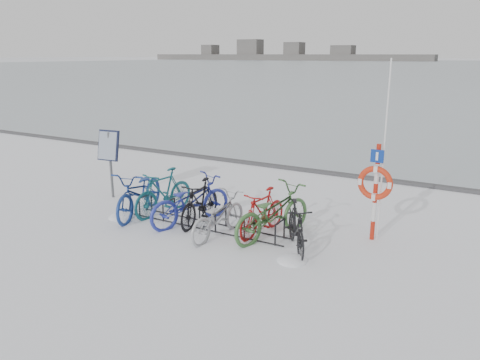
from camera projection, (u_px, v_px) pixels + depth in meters
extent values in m
plane|color=white|center=(207.00, 226.00, 10.58)|extent=(900.00, 900.00, 0.00)
cube|color=#3F3F42|center=(306.00, 170.00, 15.51)|extent=(400.00, 0.25, 0.10)
cylinder|color=black|center=(139.00, 207.00, 11.20)|extent=(0.04, 0.04, 0.44)
cylinder|color=black|center=(151.00, 203.00, 11.57)|extent=(0.04, 0.04, 0.44)
cylinder|color=black|center=(145.00, 196.00, 11.33)|extent=(0.04, 0.44, 0.04)
cylinder|color=black|center=(163.00, 212.00, 10.85)|extent=(0.04, 0.04, 0.44)
cylinder|color=black|center=(175.00, 207.00, 11.22)|extent=(0.04, 0.04, 0.44)
cylinder|color=black|center=(169.00, 201.00, 10.98)|extent=(0.04, 0.44, 0.04)
cylinder|color=black|center=(188.00, 218.00, 10.51)|extent=(0.04, 0.04, 0.44)
cylinder|color=black|center=(199.00, 212.00, 10.88)|extent=(0.04, 0.04, 0.44)
cylinder|color=black|center=(194.00, 206.00, 10.64)|extent=(0.04, 0.44, 0.04)
cylinder|color=black|center=(215.00, 223.00, 10.16)|extent=(0.04, 0.04, 0.44)
cylinder|color=black|center=(226.00, 217.00, 10.53)|extent=(0.04, 0.04, 0.44)
cylinder|color=black|center=(221.00, 211.00, 10.29)|extent=(0.04, 0.44, 0.04)
cylinder|color=black|center=(244.00, 229.00, 9.82)|extent=(0.04, 0.04, 0.44)
cylinder|color=black|center=(254.00, 223.00, 10.19)|extent=(0.04, 0.04, 0.44)
cylinder|color=black|center=(249.00, 216.00, 9.95)|extent=(0.04, 0.44, 0.04)
cylinder|color=black|center=(275.00, 235.00, 9.48)|extent=(0.04, 0.04, 0.44)
cylinder|color=black|center=(284.00, 229.00, 9.85)|extent=(0.04, 0.04, 0.44)
cylinder|color=black|center=(280.00, 222.00, 9.60)|extent=(0.04, 0.44, 0.04)
cylinder|color=black|center=(202.00, 229.00, 10.39)|extent=(4.00, 0.03, 0.03)
cylinder|color=black|center=(213.00, 223.00, 10.76)|extent=(4.00, 0.03, 0.03)
cylinder|color=#595B5E|center=(111.00, 165.00, 12.52)|extent=(0.07, 0.07, 1.78)
cube|color=black|center=(109.00, 145.00, 12.35)|extent=(0.64, 0.30, 0.81)
cube|color=#8C99AD|center=(107.00, 146.00, 12.32)|extent=(0.57, 0.23, 0.72)
cylinder|color=#AF1E0E|center=(372.00, 230.00, 9.81)|extent=(0.09, 0.09, 0.41)
cylinder|color=silver|center=(374.00, 212.00, 9.70)|extent=(0.09, 0.09, 0.41)
cylinder|color=#AF1E0E|center=(375.00, 193.00, 9.59)|extent=(0.09, 0.09, 0.41)
cylinder|color=silver|center=(377.00, 174.00, 9.49)|extent=(0.09, 0.09, 0.41)
cylinder|color=#AF1E0E|center=(378.00, 154.00, 9.38)|extent=(0.09, 0.09, 0.41)
torus|color=red|center=(375.00, 183.00, 9.46)|extent=(0.71, 0.12, 0.71)
cube|color=navy|center=(377.00, 156.00, 9.32)|extent=(0.26, 0.03, 0.26)
cylinder|color=silver|center=(384.00, 153.00, 9.37)|extent=(0.03, 0.03, 3.70)
cube|color=#484848|center=(279.00, 57.00, 285.54)|extent=(180.00, 12.00, 3.50)
cube|color=#484848|center=(237.00, 51.00, 298.91)|extent=(24.00, 10.00, 8.00)
cube|color=#484848|center=(326.00, 52.00, 270.34)|extent=(20.00, 10.00, 6.00)
imported|color=navy|center=(140.00, 191.00, 11.25)|extent=(1.32, 2.35, 1.17)
imported|color=#155662|center=(164.00, 191.00, 11.33)|extent=(0.76, 1.93, 1.13)
imported|color=#26309A|center=(190.00, 199.00, 10.67)|extent=(1.42, 2.28, 1.13)
imported|color=black|center=(200.00, 201.00, 10.68)|extent=(0.66, 1.78, 1.04)
imported|color=#A1A4AA|center=(218.00, 214.00, 9.92)|extent=(0.76, 1.87, 0.96)
imported|color=#A41413|center=(263.00, 211.00, 10.08)|extent=(0.67, 1.73, 1.01)
imported|color=#3A6733|center=(273.00, 211.00, 9.86)|extent=(1.39, 2.33, 1.15)
imported|color=black|center=(296.00, 225.00, 9.26)|extent=(1.29, 1.64, 0.99)
ellipsoid|color=white|center=(122.00, 217.00, 11.17)|extent=(0.61, 0.61, 0.21)
ellipsoid|color=white|center=(292.00, 261.00, 8.82)|extent=(0.58, 0.58, 0.20)
ellipsoid|color=white|center=(129.00, 208.00, 11.83)|extent=(0.37, 0.37, 0.13)
ellipsoid|color=white|center=(240.00, 223.00, 10.80)|extent=(0.41, 0.41, 0.14)
ellipsoid|color=white|center=(254.00, 228.00, 10.49)|extent=(0.43, 0.43, 0.15)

